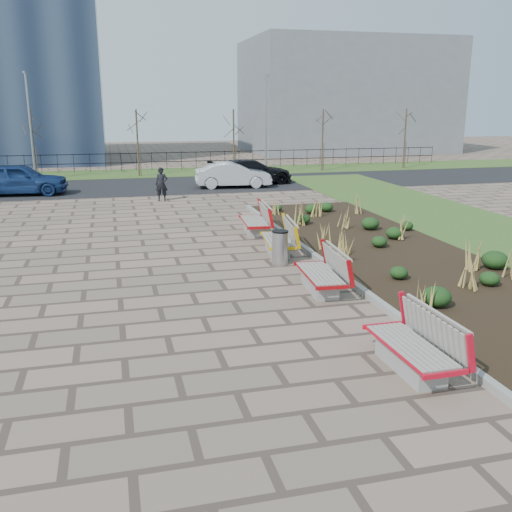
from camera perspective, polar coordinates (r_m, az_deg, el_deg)
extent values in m
plane|color=#7B6355|center=(10.65, -3.90, -9.28)|extent=(120.00, 120.00, 0.00)
cube|color=black|center=(17.14, 13.88, -0.06)|extent=(4.50, 18.00, 0.10)
cube|color=gray|center=(16.19, 6.58, -0.50)|extent=(0.16, 18.00, 0.15)
cube|color=#33511E|center=(37.85, -11.71, 8.09)|extent=(80.00, 5.00, 0.04)
cube|color=black|center=(31.91, -11.15, 6.86)|extent=(80.00, 7.00, 0.02)
cylinder|color=#B2B2B7|center=(15.91, 2.42, 0.80)|extent=(0.44, 0.44, 0.95)
imported|color=black|center=(26.87, -9.42, 7.10)|extent=(0.61, 0.45, 1.54)
imported|color=navy|center=(30.45, -22.59, 7.11)|extent=(4.66, 2.18, 1.54)
imported|color=#B2B5BA|center=(30.77, -2.30, 8.11)|extent=(4.15, 1.78, 1.33)
imported|color=black|center=(32.11, -0.49, 8.43)|extent=(4.82, 2.34, 1.35)
cube|color=slate|center=(55.94, 8.89, 15.47)|extent=(18.00, 12.00, 10.00)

